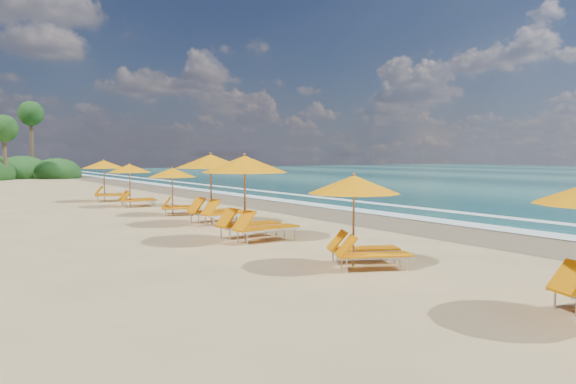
# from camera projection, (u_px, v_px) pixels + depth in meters

# --- Properties ---
(ground) EXTENTS (160.00, 160.00, 0.00)m
(ground) POSITION_uv_depth(u_px,v_px,m) (288.00, 227.00, 18.57)
(ground) COLOR tan
(ground) RESTS_ON ground
(wet_sand) EXTENTS (4.00, 160.00, 0.01)m
(wet_sand) POSITION_uv_depth(u_px,v_px,m) (374.00, 219.00, 20.80)
(wet_sand) COLOR olive
(wet_sand) RESTS_ON ground
(surf_foam) EXTENTS (4.00, 160.00, 0.01)m
(surf_foam) POSITION_uv_depth(u_px,v_px,m) (422.00, 214.00, 22.30)
(surf_foam) COLOR white
(surf_foam) RESTS_ON ground
(station_2) EXTENTS (2.75, 2.74, 2.09)m
(station_2) POSITION_uv_depth(u_px,v_px,m) (361.00, 214.00, 11.89)
(station_2) COLOR olive
(station_2) RESTS_ON ground
(station_3) EXTENTS (2.76, 2.56, 2.53)m
(station_3) POSITION_uv_depth(u_px,v_px,m) (251.00, 192.00, 15.58)
(station_3) COLOR olive
(station_3) RESTS_ON ground
(station_4) EXTENTS (2.95, 2.78, 2.57)m
(station_4) POSITION_uv_depth(u_px,v_px,m) (216.00, 184.00, 19.36)
(station_4) COLOR olive
(station_4) RESTS_ON ground
(station_5) EXTENTS (2.58, 2.55, 1.99)m
(station_5) POSITION_uv_depth(u_px,v_px,m) (176.00, 188.00, 22.21)
(station_5) COLOR olive
(station_5) RESTS_ON ground
(station_6) EXTENTS (2.48, 2.35, 2.09)m
(station_6) POSITION_uv_depth(u_px,v_px,m) (133.00, 182.00, 25.64)
(station_6) COLOR olive
(station_6) RESTS_ON ground
(station_7) EXTENTS (2.76, 2.66, 2.25)m
(station_7) POSITION_uv_depth(u_px,v_px,m) (108.00, 178.00, 28.59)
(station_7) COLOR olive
(station_7) RESTS_ON ground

